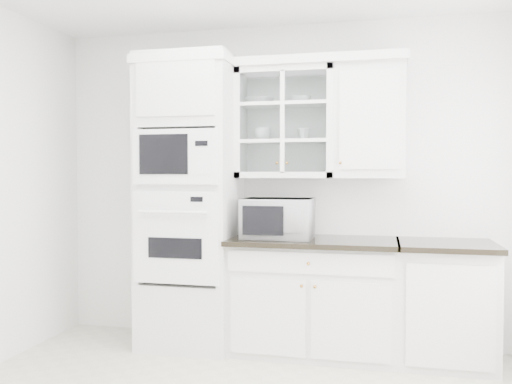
# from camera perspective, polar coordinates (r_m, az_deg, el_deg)

# --- Properties ---
(room_shell) EXTENTS (4.00, 3.50, 2.70)m
(room_shell) POSITION_cam_1_polar(r_m,az_deg,el_deg) (3.38, -0.75, 7.77)
(room_shell) COLOR white
(room_shell) RESTS_ON ground
(oven_column) EXTENTS (0.76, 0.68, 2.40)m
(oven_column) POSITION_cam_1_polar(r_m,az_deg,el_deg) (4.54, -6.96, -1.04)
(oven_column) COLOR silver
(oven_column) RESTS_ON ground
(base_cabinet_run) EXTENTS (1.32, 0.67, 0.92)m
(base_cabinet_run) POSITION_cam_1_polar(r_m,az_deg,el_deg) (4.43, 6.08, -10.76)
(base_cabinet_run) COLOR silver
(base_cabinet_run) RESTS_ON ground
(extra_base_cabinet) EXTENTS (0.72, 0.67, 0.92)m
(extra_base_cabinet) POSITION_cam_1_polar(r_m,az_deg,el_deg) (4.42, 19.30, -10.88)
(extra_base_cabinet) COLOR silver
(extra_base_cabinet) RESTS_ON ground
(upper_cabinet_glass) EXTENTS (0.80, 0.33, 0.90)m
(upper_cabinet_glass) POSITION_cam_1_polar(r_m,az_deg,el_deg) (4.51, 3.18, 7.22)
(upper_cabinet_glass) COLOR silver
(upper_cabinet_glass) RESTS_ON room_shell
(upper_cabinet_solid) EXTENTS (0.55, 0.33, 0.90)m
(upper_cabinet_solid) POSITION_cam_1_polar(r_m,az_deg,el_deg) (4.44, 11.86, 7.26)
(upper_cabinet_solid) COLOR silver
(upper_cabinet_solid) RESTS_ON room_shell
(crown_molding) EXTENTS (2.14, 0.38, 0.07)m
(crown_molding) POSITION_cam_1_polar(r_m,az_deg,el_deg) (4.57, 1.81, 13.29)
(crown_molding) COLOR white
(crown_molding) RESTS_ON room_shell
(countertop_microwave) EXTENTS (0.55, 0.46, 0.32)m
(countertop_microwave) POSITION_cam_1_polar(r_m,az_deg,el_deg) (4.32, 2.36, -2.78)
(countertop_microwave) COLOR white
(countertop_microwave) RESTS_ON base_cabinet_run
(bowl_a) EXTENTS (0.26, 0.26, 0.06)m
(bowl_a) POSITION_cam_1_polar(r_m,az_deg,el_deg) (4.57, 0.40, 9.52)
(bowl_a) COLOR white
(bowl_a) RESTS_ON upper_cabinet_glass
(bowl_b) EXTENTS (0.22, 0.22, 0.06)m
(bowl_b) POSITION_cam_1_polar(r_m,az_deg,el_deg) (4.51, 4.69, 9.63)
(bowl_b) COLOR white
(bowl_b) RESTS_ON upper_cabinet_glass
(cup_a) EXTENTS (0.17, 0.17, 0.10)m
(cup_a) POSITION_cam_1_polar(r_m,az_deg,el_deg) (4.53, 0.72, 6.08)
(cup_a) COLOR white
(cup_a) RESTS_ON upper_cabinet_glass
(cup_b) EXTENTS (0.13, 0.13, 0.10)m
(cup_b) POSITION_cam_1_polar(r_m,az_deg,el_deg) (4.48, 5.03, 6.09)
(cup_b) COLOR white
(cup_b) RESTS_ON upper_cabinet_glass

